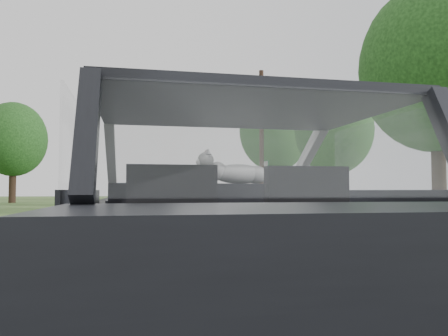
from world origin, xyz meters
name	(u,v)px	position (x,y,z in m)	size (l,w,h in m)	color
ground	(227,335)	(0.00, 0.00, 0.00)	(140.00, 140.00, 0.00)	#272727
subject_car	(227,224)	(0.00, 0.00, 0.72)	(1.80, 4.00, 1.45)	black
dashboard	(211,202)	(0.00, 0.62, 0.85)	(1.58, 0.45, 0.30)	black
driver_seat	(170,202)	(-0.40, -0.29, 0.88)	(0.50, 0.72, 0.42)	black
passenger_seat	(300,201)	(0.40, -0.29, 0.88)	(0.50, 0.72, 0.42)	black
steering_wheel	(163,194)	(-0.40, 0.33, 0.92)	(0.36, 0.36, 0.04)	black
cat	(239,173)	(0.23, 0.60, 1.09)	(0.62, 0.19, 0.28)	#A2A2A2
guardrail	(295,202)	(4.30, 10.00, 0.58)	(0.05, 90.00, 0.32)	#8D93A2
other_car	(129,194)	(-0.88, 23.89, 0.70)	(1.69, 4.28, 1.41)	#B4B9C6
highway_sign	(264,184)	(6.51, 20.59, 1.30)	(0.10, 1.04, 2.60)	#0B5322
utility_pole	(262,139)	(6.27, 20.21, 3.81)	(0.25, 0.25, 7.61)	#4C3224
tree_1	(437,100)	(11.19, 12.29, 4.53)	(5.98, 5.98, 9.07)	black
tree_2	(334,147)	(10.65, 20.39, 3.42)	(4.51, 4.51, 6.83)	black
tree_3	(275,146)	(12.33, 36.16, 5.06)	(6.68, 6.68, 10.13)	black
tree_6	(13,154)	(-9.52, 32.28, 3.68)	(4.86, 4.86, 7.36)	black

